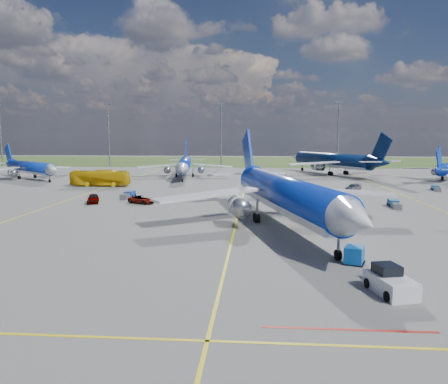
# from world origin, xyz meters

# --- Properties ---
(ground) EXTENTS (400.00, 400.00, 0.00)m
(ground) POSITION_xyz_m (0.00, 0.00, 0.00)
(ground) COLOR #575754
(ground) RESTS_ON ground
(grass_strip) EXTENTS (400.00, 80.00, 0.01)m
(grass_strip) POSITION_xyz_m (0.00, 150.00, 0.00)
(grass_strip) COLOR #2D4719
(grass_strip) RESTS_ON ground
(taxiway_lines) EXTENTS (60.25, 160.00, 0.02)m
(taxiway_lines) POSITION_xyz_m (0.17, 27.70, 0.01)
(taxiway_lines) COLOR yellow
(taxiway_lines) RESTS_ON ground
(floodlight_masts) EXTENTS (202.20, 0.50, 22.70)m
(floodlight_masts) POSITION_xyz_m (10.00, 110.00, 12.56)
(floodlight_masts) COLOR slate
(floodlight_masts) RESTS_ON ground
(bg_jet_nw) EXTENTS (41.47, 40.45, 8.65)m
(bg_jet_nw) POSITION_xyz_m (-55.52, 65.39, 0.00)
(bg_jet_nw) COLOR #0C2EAA
(bg_jet_nw) RESTS_ON ground
(bg_jet_nnw) EXTENTS (32.22, 39.71, 9.54)m
(bg_jet_nnw) POSITION_xyz_m (-16.80, 72.81, 0.00)
(bg_jet_nnw) COLOR #0C2EAA
(bg_jet_nnw) RESTS_ON ground
(bg_jet_n) EXTENTS (50.90, 55.07, 11.60)m
(bg_jet_n) POSITION_xyz_m (24.18, 85.91, 0.00)
(bg_jet_n) COLOR #081B44
(bg_jet_n) RESTS_ON ground
(main_airliner) EXTENTS (44.57, 52.13, 11.75)m
(main_airliner) POSITION_xyz_m (6.05, 10.79, 0.00)
(main_airliner) COLOR #0C2EAA
(main_airliner) RESTS_ON ground
(pushback_tug) EXTENTS (3.08, 5.86, 1.95)m
(pushback_tug) POSITION_xyz_m (12.05, -11.73, 0.79)
(pushback_tug) COLOR silver
(pushback_tug) RESTS_ON ground
(uld_container) EXTENTS (2.07, 2.29, 1.50)m
(uld_container) POSITION_xyz_m (11.12, -4.55, 0.75)
(uld_container) COLOR #0B4FA3
(uld_container) RESTS_ON ground
(apron_bus) EXTENTS (12.95, 3.11, 3.60)m
(apron_bus) POSITION_xyz_m (-32.04, 51.41, 1.80)
(apron_bus) COLOR gold
(apron_bus) RESTS_ON ground
(service_car_a) EXTENTS (3.09, 4.79, 1.52)m
(service_car_a) POSITION_xyz_m (-24.48, 27.40, 0.76)
(service_car_a) COLOR #999999
(service_car_a) RESTS_ON ground
(service_car_b) EXTENTS (5.07, 3.91, 1.28)m
(service_car_b) POSITION_xyz_m (-16.31, 27.46, 0.64)
(service_car_b) COLOR #999999
(service_car_b) RESTS_ON ground
(service_car_c) EXTENTS (4.36, 4.91, 1.37)m
(service_car_c) POSITION_xyz_m (22.13, 47.39, 0.68)
(service_car_c) COLOR #999999
(service_car_c) RESTS_ON ground
(baggage_tug_w) EXTENTS (1.64, 4.84, 1.07)m
(baggage_tug_w) POSITION_xyz_m (24.00, 26.66, 0.50)
(baggage_tug_w) COLOR #17528A
(baggage_tug_w) RESTS_ON ground
(baggage_tug_c) EXTENTS (1.53, 5.04, 1.12)m
(baggage_tug_c) POSITION_xyz_m (-20.43, 33.66, 0.52)
(baggage_tug_c) COLOR navy
(baggage_tug_c) RESTS_ON ground
(baggage_tug_e) EXTENTS (1.98, 4.44, 0.96)m
(baggage_tug_e) POSITION_xyz_m (38.97, 48.86, 0.45)
(baggage_tug_e) COLOR #185994
(baggage_tug_e) RESTS_ON ground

